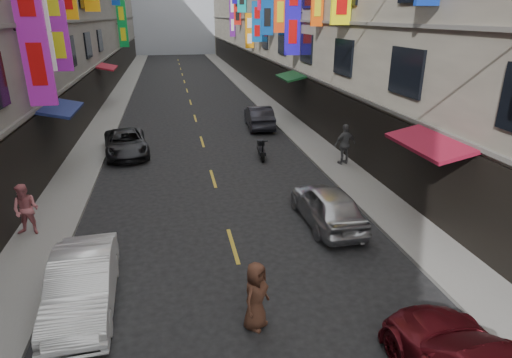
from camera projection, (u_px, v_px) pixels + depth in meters
name	position (u px, v px, depth m)	size (l,w,h in m)	color
sidewalk_left	(115.00, 104.00, 34.21)	(2.00, 90.00, 0.12)	slate
sidewalk_right	(261.00, 99.00, 36.41)	(2.00, 90.00, 0.12)	slate
street_awnings	(178.00, 103.00, 19.38)	(13.99, 35.20, 0.41)	#124618
lane_markings	(193.00, 110.00, 32.58)	(0.12, 80.20, 0.01)	gold
scooter_far_right	(261.00, 150.00, 21.41)	(0.50, 1.80, 1.14)	black
car_left_mid	(82.00, 284.00, 10.32)	(1.43, 4.09, 1.35)	white
car_left_far	(126.00, 143.00, 21.89)	(2.05, 4.44, 1.24)	black
car_right_mid	(327.00, 205.00, 14.58)	(1.63, 4.05, 1.38)	#B3B3B8
car_right_far	(259.00, 117.00, 27.18)	(1.48, 4.23, 1.39)	#232229
pedestrian_lfar	(26.00, 210.00, 13.56)	(0.83, 0.57, 1.70)	#C6686F
pedestrian_rfar	(345.00, 144.00, 20.04)	(1.13, 0.64, 1.93)	#5D5D60
pedestrian_crossing	(256.00, 296.00, 9.64)	(0.81, 0.55, 1.66)	#4E2D1F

